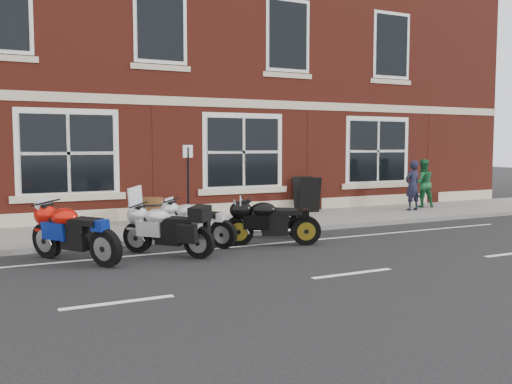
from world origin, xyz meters
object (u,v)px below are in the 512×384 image
moto_naked_black (270,217)px  barrel_planter (152,211)px  moto_sport_silver (195,222)px  a_board_sign (307,194)px  moto_sport_black (270,220)px  pedestrian_right (423,183)px  parking_sign (188,182)px  moto_touring_silver (166,227)px  moto_sport_red (75,231)px  pedestrian_left (413,186)px

moto_naked_black → barrel_planter: (-2.07, 2.70, -0.02)m
moto_sport_silver → a_board_sign: (4.87, 3.26, 0.14)m
moto_sport_black → pedestrian_right: 8.31m
pedestrian_right → parking_sign: size_ratio=0.77×
barrel_planter → a_board_sign: bearing=3.5°
moto_sport_silver → moto_touring_silver: bearing=-174.5°
moto_touring_silver → barrel_planter: size_ratio=2.48×
moto_touring_silver → moto_sport_red: (-1.73, 0.12, 0.04)m
pedestrian_right → parking_sign: parking_sign is taller
moto_touring_silver → moto_sport_red: size_ratio=0.84×
moto_sport_red → a_board_sign: (7.50, 3.90, 0.07)m
pedestrian_right → moto_sport_silver: bearing=36.8°
moto_sport_black → moto_naked_black: moto_sport_black is taller
pedestrian_right → a_board_sign: bearing=12.5°
moto_naked_black → parking_sign: 2.09m
moto_naked_black → a_board_sign: (2.89, 3.01, 0.18)m
moto_sport_silver → pedestrian_left: size_ratio=1.11×
moto_sport_silver → pedestrian_left: bearing=-19.4°
moto_sport_red → pedestrian_right: bearing=-15.9°
parking_sign → moto_sport_red: bearing=-171.9°
pedestrian_right → barrel_planter: bearing=18.5°
moto_sport_silver → parking_sign: parking_sign is taller
moto_touring_silver → barrel_planter: 3.81m
moto_touring_silver → moto_naked_black: moto_touring_silver is taller
barrel_planter → pedestrian_left: bearing=-5.5°
moto_sport_black → moto_touring_silver: bearing=114.5°
pedestrian_right → moto_naked_black: bearing=39.3°
moto_sport_red → pedestrian_left: (10.72, 2.81, 0.32)m
moto_touring_silver → moto_naked_black: 3.06m
moto_sport_red → parking_sign: (2.84, 1.63, 0.72)m
moto_naked_black → a_board_sign: a_board_sign is taller
parking_sign → moto_sport_silver: bearing=-123.6°
a_board_sign → pedestrian_right: bearing=5.8°
parking_sign → barrel_planter: bearing=76.8°
moto_naked_black → pedestrian_right: pedestrian_right is taller
a_board_sign → moto_sport_silver: bearing=-132.9°
moto_sport_black → pedestrian_right: bearing=-41.4°
moto_sport_black → moto_naked_black: size_ratio=1.33×
moto_naked_black → pedestrian_left: pedestrian_left is taller
a_board_sign → barrel_planter: 4.97m
pedestrian_right → moto_touring_silver: bearing=39.3°
parking_sign → a_board_sign: bearing=4.2°
a_board_sign → barrel_planter: a_board_sign is taller
moto_touring_silver → parking_sign: parking_sign is taller
moto_touring_silver → pedestrian_right: 10.52m
moto_sport_red → parking_sign: size_ratio=0.98×
moto_naked_black → barrel_planter: 3.40m
pedestrian_left → parking_sign: size_ratio=0.76×
moto_sport_silver → pedestrian_right: 9.42m
a_board_sign → moto_naked_black: bearing=-120.6°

